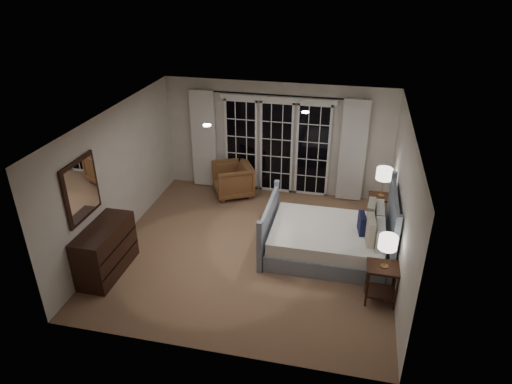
% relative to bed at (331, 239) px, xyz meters
% --- Properties ---
extents(floor, '(5.00, 5.00, 0.00)m').
position_rel_bed_xyz_m(floor, '(-1.42, -0.18, -0.32)').
color(floor, '#90634D').
rests_on(floor, ground).
extents(ceiling, '(5.00, 5.00, 0.00)m').
position_rel_bed_xyz_m(ceiling, '(-1.42, -0.18, 2.18)').
color(ceiling, silver).
rests_on(ceiling, wall_back).
extents(wall_left, '(0.02, 5.00, 2.50)m').
position_rel_bed_xyz_m(wall_left, '(-3.92, -0.18, 0.93)').
color(wall_left, silver).
rests_on(wall_left, floor).
extents(wall_right, '(0.02, 5.00, 2.50)m').
position_rel_bed_xyz_m(wall_right, '(1.08, -0.18, 0.93)').
color(wall_right, silver).
rests_on(wall_right, floor).
extents(wall_back, '(5.00, 0.02, 2.50)m').
position_rel_bed_xyz_m(wall_back, '(-1.42, 2.32, 0.93)').
color(wall_back, silver).
rests_on(wall_back, floor).
extents(wall_front, '(5.00, 0.02, 2.50)m').
position_rel_bed_xyz_m(wall_front, '(-1.42, -2.68, 0.93)').
color(wall_front, silver).
rests_on(wall_front, floor).
extents(french_doors, '(2.50, 0.04, 2.20)m').
position_rel_bed_xyz_m(french_doors, '(-1.42, 2.28, 0.77)').
color(french_doors, black).
rests_on(french_doors, wall_back).
extents(curtain_rod, '(3.50, 0.03, 0.03)m').
position_rel_bed_xyz_m(curtain_rod, '(-1.42, 2.22, 1.93)').
color(curtain_rod, black).
rests_on(curtain_rod, wall_back).
extents(curtain_left, '(0.55, 0.10, 2.25)m').
position_rel_bed_xyz_m(curtain_left, '(-3.07, 2.20, 0.83)').
color(curtain_left, silver).
rests_on(curtain_left, curtain_rod).
extents(curtain_right, '(0.55, 0.10, 2.25)m').
position_rel_bed_xyz_m(curtain_right, '(0.23, 2.20, 0.83)').
color(curtain_right, silver).
rests_on(curtain_right, curtain_rod).
extents(downlight_a, '(0.12, 0.12, 0.01)m').
position_rel_bed_xyz_m(downlight_a, '(-0.62, 0.42, 2.17)').
color(downlight_a, white).
rests_on(downlight_a, ceiling).
extents(downlight_b, '(0.12, 0.12, 0.01)m').
position_rel_bed_xyz_m(downlight_b, '(-2.02, -0.58, 2.17)').
color(downlight_b, white).
rests_on(downlight_b, ceiling).
extents(bed, '(2.20, 1.57, 1.28)m').
position_rel_bed_xyz_m(bed, '(0.00, 0.00, 0.00)').
color(bed, gray).
rests_on(bed, floor).
extents(nightstand_left, '(0.51, 0.41, 0.66)m').
position_rel_bed_xyz_m(nightstand_left, '(0.86, -1.12, 0.11)').
color(nightstand_left, black).
rests_on(nightstand_left, floor).
extents(nightstand_right, '(0.48, 0.39, 0.63)m').
position_rel_bed_xyz_m(nightstand_right, '(0.86, 1.28, 0.09)').
color(nightstand_right, black).
rests_on(nightstand_right, floor).
extents(lamp_left, '(0.28, 0.28, 0.54)m').
position_rel_bed_xyz_m(lamp_left, '(0.86, -1.12, 0.76)').
color(lamp_left, '#B48648').
rests_on(lamp_left, nightstand_left).
extents(lamp_right, '(0.31, 0.31, 0.59)m').
position_rel_bed_xyz_m(lamp_right, '(0.86, 1.28, 0.78)').
color(lamp_right, '#B48648').
rests_on(lamp_right, nightstand_right).
extents(armchair, '(1.10, 1.09, 0.75)m').
position_rel_bed_xyz_m(armchair, '(-2.32, 1.87, 0.05)').
color(armchair, brown).
rests_on(armchair, floor).
extents(dresser, '(0.53, 1.24, 0.88)m').
position_rel_bed_xyz_m(dresser, '(-3.65, -1.35, 0.12)').
color(dresser, black).
rests_on(dresser, floor).
extents(mirror, '(0.05, 0.85, 1.00)m').
position_rel_bed_xyz_m(mirror, '(-3.88, -1.35, 1.23)').
color(mirror, black).
rests_on(mirror, wall_left).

